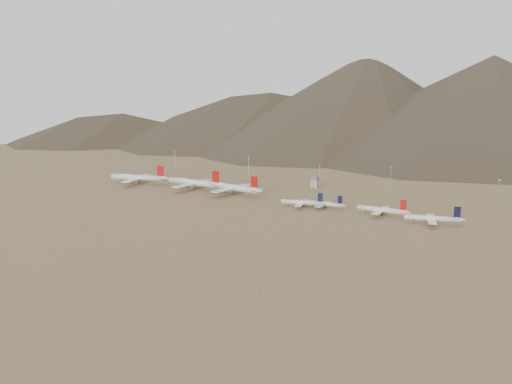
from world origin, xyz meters
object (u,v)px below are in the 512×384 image
Objects in this scene: widebody_west at (138,177)px; narrowbody_b at (325,204)px; widebody_centre at (194,182)px; narrowbody_a at (303,202)px; widebody_east at (233,187)px; control_tower at (315,183)px.

widebody_west reaches higher than narrowbody_b.
widebody_centre reaches higher than widebody_west.
widebody_west is 208.51m from narrowbody_a.
widebody_centre is at bearing -174.50° from widebody_east.
widebody_east is (48.81, 1.96, -0.34)m from widebody_centre.
widebody_centre is 1.95× the size of narrowbody_b.
control_tower is at bearing 8.23° from widebody_west.
narrowbody_b is at bearing 7.46° from narrowbody_a.
widebody_east reaches higher than narrowbody_a.
widebody_centre is 1.81× the size of narrowbody_a.
narrowbody_b is (152.41, -2.42, -3.50)m from widebody_centre.
widebody_centre is at bearing -140.60° from control_tower.
control_tower is (-35.41, 91.86, 0.83)m from narrowbody_a.
control_tower is at bearing 118.29° from narrowbody_b.
narrowbody_b is (17.53, 7.74, -0.43)m from narrowbody_a.
widebody_centre reaches higher than narrowbody_b.
narrowbody_a is at bearing -68.92° from control_tower.
narrowbody_b is at bearing -17.76° from widebody_west.
narrowbody_a is at bearing -19.74° from widebody_west.
widebody_east is 86.96m from narrowbody_a.
narrowbody_a is (86.07, -12.12, -2.72)m from widebody_east.
widebody_centre is 48.85m from widebody_east.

